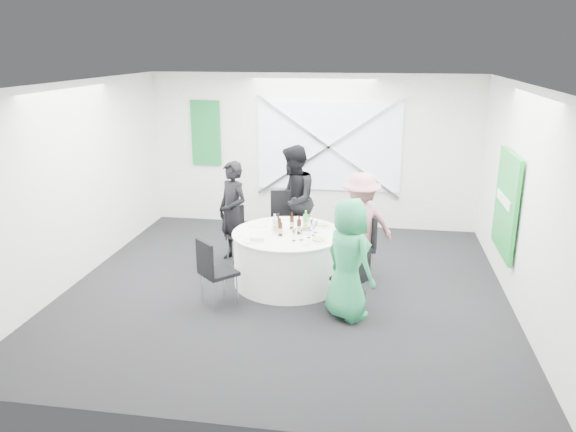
# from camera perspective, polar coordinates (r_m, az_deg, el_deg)

# --- Properties ---
(floor) EXTENTS (6.00, 6.00, 0.00)m
(floor) POSITION_cam_1_polar(r_m,az_deg,el_deg) (7.91, -0.23, -7.36)
(floor) COLOR black
(floor) RESTS_ON ground
(ceiling) EXTENTS (6.00, 6.00, 0.00)m
(ceiling) POSITION_cam_1_polar(r_m,az_deg,el_deg) (7.23, -0.26, 13.32)
(ceiling) COLOR white
(ceiling) RESTS_ON wall_back
(wall_back) EXTENTS (6.00, 0.00, 6.00)m
(wall_back) POSITION_cam_1_polar(r_m,az_deg,el_deg) (10.35, 2.50, 6.58)
(wall_back) COLOR white
(wall_back) RESTS_ON floor
(wall_front) EXTENTS (6.00, 0.00, 6.00)m
(wall_front) POSITION_cam_1_polar(r_m,az_deg,el_deg) (4.67, -6.35, -6.58)
(wall_front) COLOR white
(wall_front) RESTS_ON floor
(wall_left) EXTENTS (0.00, 6.00, 6.00)m
(wall_left) POSITION_cam_1_polar(r_m,az_deg,el_deg) (8.46, -20.75, 3.15)
(wall_left) COLOR white
(wall_left) RESTS_ON floor
(wall_right) EXTENTS (0.00, 6.00, 6.00)m
(wall_right) POSITION_cam_1_polar(r_m,az_deg,el_deg) (7.57, 22.76, 1.41)
(wall_right) COLOR white
(wall_right) RESTS_ON floor
(window_panel) EXTENTS (2.60, 0.03, 1.60)m
(window_panel) POSITION_cam_1_polar(r_m,az_deg,el_deg) (10.27, 4.16, 7.03)
(window_panel) COLOR silver
(window_panel) RESTS_ON wall_back
(window_brace_a) EXTENTS (2.63, 0.05, 1.84)m
(window_brace_a) POSITION_cam_1_polar(r_m,az_deg,el_deg) (10.23, 4.14, 6.99)
(window_brace_a) COLOR silver
(window_brace_a) RESTS_ON window_panel
(window_brace_b) EXTENTS (2.63, 0.05, 1.84)m
(window_brace_b) POSITION_cam_1_polar(r_m,az_deg,el_deg) (10.23, 4.14, 6.99)
(window_brace_b) COLOR silver
(window_brace_b) RESTS_ON window_panel
(green_banner) EXTENTS (0.55, 0.04, 1.20)m
(green_banner) POSITION_cam_1_polar(r_m,az_deg,el_deg) (10.67, -8.35, 8.36)
(green_banner) COLOR #146627
(green_banner) RESTS_ON wall_back
(green_sign) EXTENTS (0.05, 1.20, 1.40)m
(green_sign) POSITION_cam_1_polar(r_m,az_deg,el_deg) (8.17, 21.28, 1.19)
(green_sign) COLOR green
(green_sign) RESTS_ON wall_right
(banquet_table) EXTENTS (1.56, 1.56, 0.76)m
(banquet_table) POSITION_cam_1_polar(r_m,az_deg,el_deg) (7.95, 0.00, -4.28)
(banquet_table) COLOR white
(banquet_table) RESTS_ON floor
(chair_back) EXTENTS (0.55, 0.56, 1.03)m
(chair_back) POSITION_cam_1_polar(r_m,az_deg,el_deg) (8.99, -0.33, -0.19)
(chair_back) COLOR black
(chair_back) RESTS_ON floor
(chair_back_left) EXTENTS (0.54, 0.54, 0.84)m
(chair_back_left) POSITION_cam_1_polar(r_m,az_deg,el_deg) (8.83, -5.07, -1.39)
(chair_back_left) COLOR black
(chair_back_left) RESTS_ON floor
(chair_back_right) EXTENTS (0.56, 0.55, 0.94)m
(chair_back_right) POSITION_cam_1_polar(r_m,az_deg,el_deg) (8.17, 7.60, -2.56)
(chair_back_right) COLOR black
(chair_back_right) RESTS_ON floor
(chair_front_right) EXTENTS (0.52, 0.52, 0.82)m
(chair_front_right) POSITION_cam_1_polar(r_m,az_deg,el_deg) (7.20, 6.75, -5.92)
(chair_front_right) COLOR black
(chair_front_right) RESTS_ON floor
(chair_front_left) EXTENTS (0.58, 0.58, 0.90)m
(chair_front_left) POSITION_cam_1_polar(r_m,az_deg,el_deg) (7.28, -7.63, -5.22)
(chair_front_left) COLOR black
(chair_front_left) RESTS_ON floor
(person_man_back_left) EXTENTS (0.69, 0.65, 1.58)m
(person_man_back_left) POSITION_cam_1_polar(r_m,az_deg,el_deg) (8.71, -5.63, 0.42)
(person_man_back_left) COLOR black
(person_man_back_left) RESTS_ON floor
(person_man_back) EXTENTS (0.55, 0.90, 1.77)m
(person_man_back) POSITION_cam_1_polar(r_m,az_deg,el_deg) (8.97, 0.54, 1.60)
(person_man_back) COLOR black
(person_man_back) RESTS_ON floor
(person_woman_pink) EXTENTS (1.10, 0.83, 1.55)m
(person_woman_pink) POSITION_cam_1_polar(r_m,az_deg,el_deg) (8.14, 7.38, -0.95)
(person_woman_pink) COLOR tan
(person_woman_pink) RESTS_ON floor
(person_woman_green) EXTENTS (0.87, 0.87, 1.53)m
(person_woman_green) POSITION_cam_1_polar(r_m,az_deg,el_deg) (6.89, 6.17, -4.38)
(person_woman_green) COLOR #29975B
(person_woman_green) RESTS_ON floor
(plate_back) EXTENTS (0.29, 0.29, 0.01)m
(plate_back) POSITION_cam_1_polar(r_m,az_deg,el_deg) (8.37, 1.02, -0.36)
(plate_back) COLOR white
(plate_back) RESTS_ON banquet_table
(plate_back_left) EXTENTS (0.27, 0.27, 0.01)m
(plate_back_left) POSITION_cam_1_polar(r_m,az_deg,el_deg) (8.14, -3.01, -0.89)
(plate_back_left) COLOR white
(plate_back_left) RESTS_ON banquet_table
(plate_back_right) EXTENTS (0.25, 0.25, 0.04)m
(plate_back_right) POSITION_cam_1_polar(r_m,az_deg,el_deg) (8.08, 3.42, -0.97)
(plate_back_right) COLOR white
(plate_back_right) RESTS_ON banquet_table
(plate_front_right) EXTENTS (0.26, 0.26, 0.04)m
(plate_front_right) POSITION_cam_1_polar(r_m,az_deg,el_deg) (7.47, 3.11, -2.48)
(plate_front_right) COLOR white
(plate_front_right) RESTS_ON banquet_table
(plate_front_left) EXTENTS (0.25, 0.25, 0.01)m
(plate_front_left) POSITION_cam_1_polar(r_m,az_deg,el_deg) (7.48, -3.62, -2.52)
(plate_front_left) COLOR white
(plate_front_left) RESTS_ON banquet_table
(napkin) EXTENTS (0.21, 0.17, 0.05)m
(napkin) POSITION_cam_1_polar(r_m,az_deg,el_deg) (7.48, -3.20, -2.26)
(napkin) COLOR white
(napkin) RESTS_ON plate_front_left
(beer_bottle_a) EXTENTS (0.06, 0.06, 0.26)m
(beer_bottle_a) POSITION_cam_1_polar(r_m,az_deg,el_deg) (7.85, -1.01, -0.87)
(beer_bottle_a) COLOR #341609
(beer_bottle_a) RESTS_ON banquet_table
(beer_bottle_b) EXTENTS (0.06, 0.06, 0.25)m
(beer_bottle_b) POSITION_cam_1_polar(r_m,az_deg,el_deg) (7.94, 0.40, -0.69)
(beer_bottle_b) COLOR #341609
(beer_bottle_b) RESTS_ON banquet_table
(beer_bottle_c) EXTENTS (0.06, 0.06, 0.26)m
(beer_bottle_c) POSITION_cam_1_polar(r_m,az_deg,el_deg) (7.73, 1.13, -1.13)
(beer_bottle_c) COLOR #341609
(beer_bottle_c) RESTS_ON banquet_table
(beer_bottle_d) EXTENTS (0.06, 0.06, 0.25)m
(beer_bottle_d) POSITION_cam_1_polar(r_m,az_deg,el_deg) (7.65, -0.79, -1.36)
(beer_bottle_d) COLOR #341609
(beer_bottle_d) RESTS_ON banquet_table
(green_water_bottle) EXTENTS (0.08, 0.08, 0.29)m
(green_water_bottle) POSITION_cam_1_polar(r_m,az_deg,el_deg) (7.87, 1.82, -0.69)
(green_water_bottle) COLOR green
(green_water_bottle) RESTS_ON banquet_table
(clear_water_bottle) EXTENTS (0.08, 0.08, 0.28)m
(clear_water_bottle) POSITION_cam_1_polar(r_m,az_deg,el_deg) (7.74, -1.34, -1.03)
(clear_water_bottle) COLOR white
(clear_water_bottle) RESTS_ON banquet_table
(wine_glass_a) EXTENTS (0.07, 0.07, 0.17)m
(wine_glass_a) POSITION_cam_1_polar(r_m,az_deg,el_deg) (7.87, 2.35, -0.61)
(wine_glass_a) COLOR white
(wine_glass_a) RESTS_ON banquet_table
(wine_glass_b) EXTENTS (0.07, 0.07, 0.17)m
(wine_glass_b) POSITION_cam_1_polar(r_m,az_deg,el_deg) (7.45, 0.60, -1.63)
(wine_glass_b) COLOR white
(wine_glass_b) RESTS_ON banquet_table
(wine_glass_c) EXTENTS (0.07, 0.07, 0.17)m
(wine_glass_c) POSITION_cam_1_polar(r_m,az_deg,el_deg) (7.57, 2.12, -1.33)
(wine_glass_c) COLOR white
(wine_glass_c) RESTS_ON banquet_table
(wine_glass_d) EXTENTS (0.07, 0.07, 0.17)m
(wine_glass_d) POSITION_cam_1_polar(r_m,az_deg,el_deg) (7.66, 2.62, -1.11)
(wine_glass_d) COLOR white
(wine_glass_d) RESTS_ON banquet_table
(wine_glass_e) EXTENTS (0.07, 0.07, 0.17)m
(wine_glass_e) POSITION_cam_1_polar(r_m,az_deg,el_deg) (7.78, 2.83, -0.84)
(wine_glass_e) COLOR white
(wine_glass_e) RESTS_ON banquet_table
(wine_glass_f) EXTENTS (0.07, 0.07, 0.17)m
(wine_glass_f) POSITION_cam_1_polar(r_m,az_deg,el_deg) (7.48, 1.35, -1.56)
(wine_glass_f) COLOR white
(wine_glass_f) RESTS_ON banquet_table
(fork_a) EXTENTS (0.08, 0.14, 0.01)m
(fork_a) POSITION_cam_1_polar(r_m,az_deg,el_deg) (8.27, -2.33, -0.63)
(fork_a) COLOR silver
(fork_a) RESTS_ON banquet_table
(knife_a) EXTENTS (0.10, 0.13, 0.01)m
(knife_a) POSITION_cam_1_polar(r_m,az_deg,el_deg) (8.09, -3.62, -1.06)
(knife_a) COLOR silver
(knife_a) RESTS_ON banquet_table
(fork_b) EXTENTS (0.10, 0.13, 0.01)m
(fork_b) POSITION_cam_1_polar(r_m,az_deg,el_deg) (7.33, 1.94, -2.95)
(fork_b) COLOR silver
(fork_b) RESTS_ON banquet_table
(knife_b) EXTENTS (0.11, 0.12, 0.01)m
(knife_b) POSITION_cam_1_polar(r_m,az_deg,el_deg) (7.52, 3.61, -2.45)
(knife_b) COLOR silver
(knife_b) RESTS_ON banquet_table
(fork_c) EXTENTS (0.15, 0.02, 0.01)m
(fork_c) POSITION_cam_1_polar(r_m,az_deg,el_deg) (8.31, 1.79, -0.53)
(fork_c) COLOR silver
(fork_c) RESTS_ON banquet_table
(knife_c) EXTENTS (0.15, 0.03, 0.01)m
(knife_c) POSITION_cam_1_polar(r_m,az_deg,el_deg) (8.35, -0.91, -0.44)
(knife_c) COLOR silver
(knife_c) RESTS_ON banquet_table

